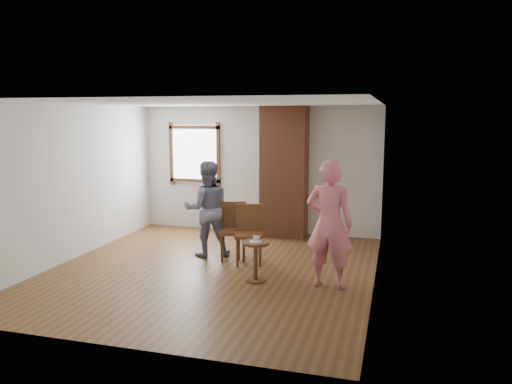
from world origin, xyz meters
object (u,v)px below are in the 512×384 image
man (207,209)px  side_table (256,255)px  person_pink (329,224)px  dining_chair_left (233,227)px  dining_chair_right (249,230)px  stoneware_crock (258,224)px

man → side_table: bearing=109.5°
man → person_pink: person_pink is taller
dining_chair_left → side_table: (0.70, -1.08, -0.13)m
dining_chair_right → side_table: dining_chair_right is taller
dining_chair_left → side_table: dining_chair_left is taller
dining_chair_right → side_table: size_ratio=1.60×
dining_chair_right → person_pink: person_pink is taller
dining_chair_left → man: man is taller
dining_chair_right → person_pink: size_ratio=0.53×
dining_chair_left → dining_chair_right: (0.33, -0.16, 0.00)m
dining_chair_right → man: 0.88m
person_pink → stoneware_crock: bearing=-52.2°
man → person_pink: size_ratio=0.90×
side_table → stoneware_crock: bearing=104.7°
dining_chair_left → dining_chair_right: bearing=-42.1°
side_table → man: size_ratio=0.36×
side_table → person_pink: bearing=3.7°
stoneware_crock → person_pink: (1.77, -2.66, 0.67)m
side_table → dining_chair_left: bearing=123.2°
dining_chair_left → person_pink: size_ratio=0.52×
dining_chair_right → side_table: 1.00m
side_table → person_pink: size_ratio=0.33×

